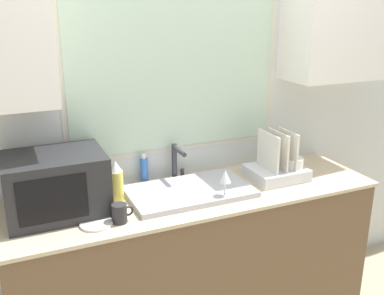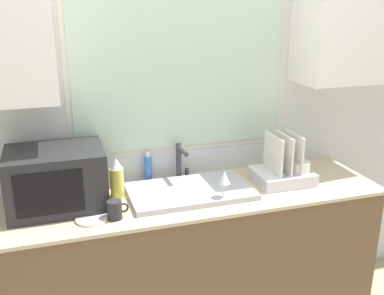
{
  "view_description": "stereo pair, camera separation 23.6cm",
  "coord_description": "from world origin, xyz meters",
  "px_view_note": "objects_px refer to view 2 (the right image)",
  "views": [
    {
      "loc": [
        -0.94,
        -1.8,
        1.92
      ],
      "look_at": [
        -0.04,
        0.26,
        1.17
      ],
      "focal_mm": 42.0,
      "sensor_mm": 36.0,
      "label": 1
    },
    {
      "loc": [
        -0.72,
        -1.88,
        1.92
      ],
      "look_at": [
        -0.04,
        0.26,
        1.17
      ],
      "focal_mm": 42.0,
      "sensor_mm": 36.0,
      "label": 2
    }
  ],
  "objects_px": {
    "spray_bottle": "(117,178)",
    "faucet": "(181,159)",
    "soap_bottle": "(148,169)",
    "mug_near_sink": "(115,210)",
    "wine_glass": "(224,179)",
    "microwave": "(56,179)",
    "dish_rack": "(284,171)"
  },
  "relations": [
    {
      "from": "microwave",
      "to": "mug_near_sink",
      "type": "xyz_separation_m",
      "value": [
        0.26,
        -0.22,
        -0.11
      ]
    },
    {
      "from": "dish_rack",
      "to": "mug_near_sink",
      "type": "relative_size",
      "value": 3.02
    },
    {
      "from": "microwave",
      "to": "wine_glass",
      "type": "xyz_separation_m",
      "value": [
        0.84,
        -0.2,
        -0.02
      ]
    },
    {
      "from": "spray_bottle",
      "to": "mug_near_sink",
      "type": "relative_size",
      "value": 2.09
    },
    {
      "from": "mug_near_sink",
      "to": "soap_bottle",
      "type": "bearing_deg",
      "value": 58.13
    },
    {
      "from": "dish_rack",
      "to": "spray_bottle",
      "type": "height_order",
      "value": "dish_rack"
    },
    {
      "from": "microwave",
      "to": "spray_bottle",
      "type": "relative_size",
      "value": 2.16
    },
    {
      "from": "faucet",
      "to": "soap_bottle",
      "type": "xyz_separation_m",
      "value": [
        -0.19,
        0.04,
        -0.05
      ]
    },
    {
      "from": "soap_bottle",
      "to": "mug_near_sink",
      "type": "xyz_separation_m",
      "value": [
        -0.26,
        -0.41,
        -0.03
      ]
    },
    {
      "from": "faucet",
      "to": "soap_bottle",
      "type": "distance_m",
      "value": 0.2
    },
    {
      "from": "dish_rack",
      "to": "spray_bottle",
      "type": "distance_m",
      "value": 0.97
    },
    {
      "from": "dish_rack",
      "to": "wine_glass",
      "type": "relative_size",
      "value": 1.86
    },
    {
      "from": "microwave",
      "to": "wine_glass",
      "type": "bearing_deg",
      "value": -13.72
    },
    {
      "from": "dish_rack",
      "to": "soap_bottle",
      "type": "height_order",
      "value": "dish_rack"
    },
    {
      "from": "spray_bottle",
      "to": "wine_glass",
      "type": "distance_m",
      "value": 0.58
    },
    {
      "from": "spray_bottle",
      "to": "wine_glass",
      "type": "xyz_separation_m",
      "value": [
        0.53,
        -0.23,
        0.02
      ]
    },
    {
      "from": "soap_bottle",
      "to": "dish_rack",
      "type": "bearing_deg",
      "value": -17.87
    },
    {
      "from": "dish_rack",
      "to": "faucet",
      "type": "bearing_deg",
      "value": 160.17
    },
    {
      "from": "microwave",
      "to": "dish_rack",
      "type": "relative_size",
      "value": 1.49
    },
    {
      "from": "spray_bottle",
      "to": "soap_bottle",
      "type": "relative_size",
      "value": 1.24
    },
    {
      "from": "spray_bottle",
      "to": "wine_glass",
      "type": "height_order",
      "value": "spray_bottle"
    },
    {
      "from": "microwave",
      "to": "dish_rack",
      "type": "bearing_deg",
      "value": -2.49
    },
    {
      "from": "faucet",
      "to": "dish_rack",
      "type": "distance_m",
      "value": 0.61
    },
    {
      "from": "faucet",
      "to": "microwave",
      "type": "relative_size",
      "value": 0.46
    },
    {
      "from": "spray_bottle",
      "to": "soap_bottle",
      "type": "height_order",
      "value": "spray_bottle"
    },
    {
      "from": "microwave",
      "to": "soap_bottle",
      "type": "xyz_separation_m",
      "value": [
        0.51,
        0.19,
        -0.07
      ]
    },
    {
      "from": "microwave",
      "to": "soap_bottle",
      "type": "bearing_deg",
      "value": 20.14
    },
    {
      "from": "wine_glass",
      "to": "microwave",
      "type": "bearing_deg",
      "value": 166.28
    },
    {
      "from": "spray_bottle",
      "to": "faucet",
      "type": "bearing_deg",
      "value": 17.11
    },
    {
      "from": "dish_rack",
      "to": "spray_bottle",
      "type": "xyz_separation_m",
      "value": [
        -0.96,
        0.08,
        0.04
      ]
    },
    {
      "from": "microwave",
      "to": "spray_bottle",
      "type": "height_order",
      "value": "microwave"
    },
    {
      "from": "soap_bottle",
      "to": "mug_near_sink",
      "type": "bearing_deg",
      "value": -121.87
    }
  ]
}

